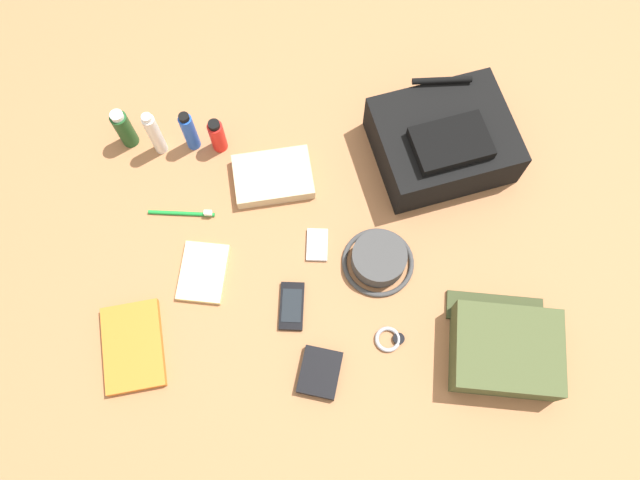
% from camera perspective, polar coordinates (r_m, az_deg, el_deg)
% --- Properties ---
extents(ground_plane, '(2.64, 2.02, 0.02)m').
position_cam_1_polar(ground_plane, '(1.57, 0.00, -0.65)').
color(ground_plane, '#A76D43').
rests_on(ground_plane, ground).
extents(backpack, '(0.39, 0.35, 0.15)m').
position_cam_1_polar(backpack, '(1.64, 11.23, 8.92)').
color(backpack, black).
rests_on(backpack, ground_plane).
extents(toiletry_pouch, '(0.27, 0.28, 0.09)m').
position_cam_1_polar(toiletry_pouch, '(1.51, 16.65, -9.56)').
color(toiletry_pouch, '#47512D').
rests_on(toiletry_pouch, ground_plane).
extents(bucket_hat, '(0.18, 0.18, 0.06)m').
position_cam_1_polar(bucket_hat, '(1.53, 5.40, -1.80)').
color(bucket_hat, '#404040').
rests_on(bucket_hat, ground_plane).
extents(shampoo_bottle, '(0.04, 0.04, 0.13)m').
position_cam_1_polar(shampoo_bottle, '(1.71, -17.53, 9.72)').
color(shampoo_bottle, '#19471E').
rests_on(shampoo_bottle, ground_plane).
extents(toothpaste_tube, '(0.03, 0.03, 0.16)m').
position_cam_1_polar(toothpaste_tube, '(1.66, -14.93, 9.40)').
color(toothpaste_tube, white).
rests_on(toothpaste_tube, ground_plane).
extents(deodorant_spray, '(0.03, 0.03, 0.14)m').
position_cam_1_polar(deodorant_spray, '(1.65, -11.90, 9.74)').
color(deodorant_spray, blue).
rests_on(deodorant_spray, ground_plane).
extents(sunscreen_spray, '(0.04, 0.04, 0.12)m').
position_cam_1_polar(sunscreen_spray, '(1.65, -9.40, 9.43)').
color(sunscreen_spray, red).
rests_on(sunscreen_spray, ground_plane).
extents(paperback_novel, '(0.16, 0.22, 0.02)m').
position_cam_1_polar(paperback_novel, '(1.55, -16.76, -9.35)').
color(paperback_novel, orange).
rests_on(paperback_novel, ground_plane).
extents(cell_phone, '(0.07, 0.12, 0.01)m').
position_cam_1_polar(cell_phone, '(1.51, -2.61, -6.07)').
color(cell_phone, black).
rests_on(cell_phone, ground_plane).
extents(media_player, '(0.06, 0.09, 0.01)m').
position_cam_1_polar(media_player, '(1.56, -0.25, -0.62)').
color(media_player, '#B7B7BC').
rests_on(media_player, ground_plane).
extents(wristwatch, '(0.07, 0.06, 0.01)m').
position_cam_1_polar(wristwatch, '(1.50, 6.38, -9.03)').
color(wristwatch, '#99999E').
rests_on(wristwatch, ground_plane).
extents(toothbrush, '(0.17, 0.03, 0.02)m').
position_cam_1_polar(toothbrush, '(1.62, -12.26, 2.41)').
color(toothbrush, '#198C33').
rests_on(toothbrush, ground_plane).
extents(wallet, '(0.12, 0.13, 0.02)m').
position_cam_1_polar(wallet, '(1.48, -0.01, -12.06)').
color(wallet, black).
rests_on(wallet, ground_plane).
extents(notepad, '(0.13, 0.17, 0.02)m').
position_cam_1_polar(notepad, '(1.56, -10.67, -2.94)').
color(notepad, beige).
rests_on(notepad, ground_plane).
extents(folded_towel, '(0.21, 0.16, 0.04)m').
position_cam_1_polar(folded_towel, '(1.62, -4.33, 5.81)').
color(folded_towel, '#C6B289').
rests_on(folded_towel, ground_plane).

